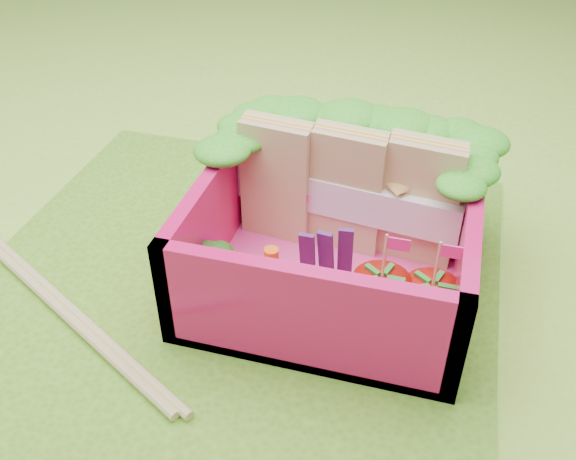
# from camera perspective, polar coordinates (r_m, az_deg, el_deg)

# --- Properties ---
(ground) EXTENTS (14.00, 14.00, 0.00)m
(ground) POSITION_cam_1_polar(r_m,az_deg,el_deg) (3.29, -4.79, -4.78)
(ground) COLOR #95C136
(ground) RESTS_ON ground
(placemat) EXTENTS (2.60, 2.60, 0.03)m
(placemat) POSITION_cam_1_polar(r_m,az_deg,el_deg) (3.28, -4.80, -4.58)
(placemat) COLOR #598D20
(placemat) RESTS_ON ground
(bento_floor) EXTENTS (1.30, 1.30, 0.05)m
(bento_floor) POSITION_cam_1_polar(r_m,az_deg,el_deg) (3.27, 4.08, -3.84)
(bento_floor) COLOR #FF41A2
(bento_floor) RESTS_ON placemat
(bento_box) EXTENTS (1.30, 1.30, 0.55)m
(bento_box) POSITION_cam_1_polar(r_m,az_deg,el_deg) (3.11, 4.28, -0.35)
(bento_box) COLOR #DA125C
(bento_box) RESTS_ON placemat
(lettuce_ruffle) EXTENTS (1.43, 0.77, 0.11)m
(lettuce_ruffle) POSITION_cam_1_polar(r_m,az_deg,el_deg) (3.32, 6.26, 8.93)
(lettuce_ruffle) COLOR #1D8718
(lettuce_ruffle) RESTS_ON bento_box
(sandwich_stack) EXTENTS (1.19, 0.31, 0.65)m
(sandwich_stack) POSITION_cam_1_polar(r_m,az_deg,el_deg) (3.26, 5.36, 3.48)
(sandwich_stack) COLOR tan
(sandwich_stack) RESTS_ON bento_floor
(broccoli) EXTENTS (0.32, 0.32, 0.25)m
(broccoli) POSITION_cam_1_polar(r_m,az_deg,el_deg) (3.02, -6.61, -3.05)
(broccoli) COLOR #628D44
(broccoli) RESTS_ON bento_floor
(carrot_sticks) EXTENTS (0.11, 0.12, 0.29)m
(carrot_sticks) POSITION_cam_1_polar(r_m,az_deg,el_deg) (2.99, -1.90, -4.28)
(carrot_sticks) COLOR orange
(carrot_sticks) RESTS_ON bento_floor
(purple_wedges) EXTENTS (0.23, 0.11, 0.38)m
(purple_wedges) POSITION_cam_1_polar(r_m,az_deg,el_deg) (3.01, 3.43, -2.63)
(purple_wedges) COLOR #3B1650
(purple_wedges) RESTS_ON bento_floor
(strawberry_left) EXTENTS (0.26, 0.26, 0.50)m
(strawberry_left) POSITION_cam_1_polar(r_m,az_deg,el_deg) (2.91, 8.14, -6.11)
(strawberry_left) COLOR red
(strawberry_left) RESTS_ON bento_floor
(strawberry_right) EXTENTS (0.25, 0.25, 0.49)m
(strawberry_right) POSITION_cam_1_polar(r_m,az_deg,el_deg) (2.92, 12.45, -6.66)
(strawberry_right) COLOR red
(strawberry_right) RESTS_ON bento_floor
(snap_peas) EXTENTS (0.65, 0.56, 0.05)m
(snap_peas) POSITION_cam_1_polar(r_m,az_deg,el_deg) (3.04, 10.32, -7.01)
(snap_peas) COLOR green
(snap_peas) RESTS_ON bento_floor
(chopsticks) EXTENTS (2.21, 1.21, 0.05)m
(chopsticks) POSITION_cam_1_polar(r_m,az_deg,el_deg) (3.48, -21.85, -3.97)
(chopsticks) COLOR #D5C275
(chopsticks) RESTS_ON placemat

